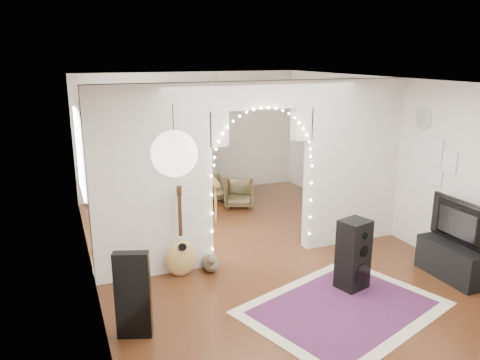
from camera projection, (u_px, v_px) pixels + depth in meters
name	position (u px, v px, depth m)	size (l,w,h in m)	color
floor	(259.00, 255.00, 7.39)	(7.50, 7.50, 0.00)	black
ceiling	(262.00, 81.00, 6.69)	(5.00, 7.50, 0.02)	white
wall_back	(191.00, 134.00, 10.40)	(5.00, 0.02, 2.70)	silver
wall_front	(456.00, 280.00, 3.68)	(5.00, 0.02, 2.70)	silver
wall_left	(87.00, 189.00, 6.14)	(0.02, 7.50, 2.70)	silver
wall_right	(394.00, 159.00, 7.94)	(0.02, 7.50, 2.70)	silver
divider_wall	(260.00, 167.00, 7.02)	(5.00, 0.20, 2.70)	silver
fairy_lights	(264.00, 161.00, 6.87)	(1.64, 0.04, 1.60)	#FFEABF
window	(80.00, 152.00, 7.72)	(0.04, 1.20, 1.40)	white
wall_clock	(424.00, 119.00, 7.20)	(0.31, 0.31, 0.03)	white
picture_frames	(439.00, 162.00, 7.00)	(0.02, 0.50, 0.70)	white
paper_lantern	(174.00, 154.00, 3.97)	(0.40, 0.40, 0.40)	white
ceiling_fan	(216.00, 92.00, 8.56)	(1.10, 1.10, 0.30)	gold
area_rug	(343.00, 308.00, 5.83)	(2.35, 1.77, 0.02)	maroon
guitar_case	(133.00, 295.00, 5.13)	(0.39, 0.13, 1.01)	black
acoustic_guitar	(181.00, 244.00, 6.56)	(0.47, 0.24, 1.13)	#AF8846
tabby_cat	(210.00, 262.00, 6.79)	(0.28, 0.53, 0.35)	brown
floor_speaker	(353.00, 255.00, 6.23)	(0.45, 0.41, 0.97)	black
media_console	(452.00, 261.00, 6.59)	(0.40, 1.00, 0.50)	black
tv	(457.00, 224.00, 6.44)	(1.07, 0.14, 0.62)	black
bookcase	(182.00, 165.00, 10.23)	(1.42, 0.36, 1.46)	beige
dining_table	(185.00, 185.00, 8.83)	(1.30, 0.96, 0.76)	brown
flower_vase	(185.00, 176.00, 8.78)	(0.18, 0.18, 0.19)	white
dining_chair_left	(239.00, 194.00, 9.68)	(0.58, 0.60, 0.55)	brown
dining_chair_right	(210.00, 188.00, 10.11)	(0.58, 0.59, 0.54)	brown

